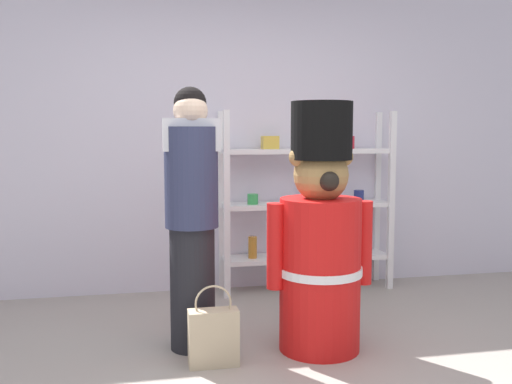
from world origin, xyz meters
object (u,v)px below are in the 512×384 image
teddy_bear_guard (320,242)px  person_shopper (192,214)px  merchandise_shelf (306,202)px  shopping_bag (214,336)px

teddy_bear_guard → person_shopper: person_shopper is taller
merchandise_shelf → shopping_bag: (-1.02, -1.51, -0.59)m
person_shopper → shopping_bag: (0.09, -0.30, -0.68)m
merchandise_shelf → teddy_bear_guard: 1.42m
teddy_bear_guard → shopping_bag: size_ratio=3.21×
person_shopper → shopping_bag: 0.75m
merchandise_shelf → person_shopper: (-1.11, -1.20, 0.09)m
merchandise_shelf → teddy_bear_guard: bearing=-103.4°
person_shopper → shopping_bag: size_ratio=3.40×
merchandise_shelf → teddy_bear_guard: teddy_bear_guard is taller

